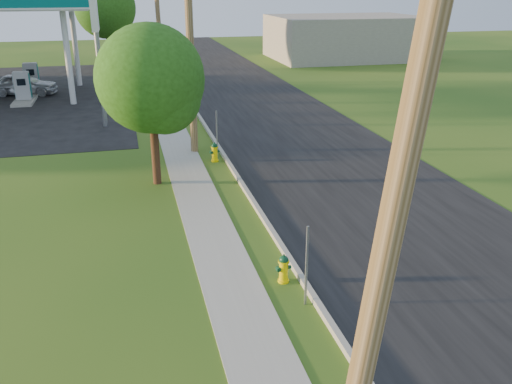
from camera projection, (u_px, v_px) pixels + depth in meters
The scene contains 19 objects.
road at pixel (368, 198), 18.80m from camera, with size 8.00×120.00×0.02m, color black.
curb at pixel (256, 207), 17.89m from camera, with size 0.15×120.00×0.15m, color #9B998D.
sidewalk at pixel (204, 213), 17.52m from camera, with size 1.50×120.00×0.03m, color #9C9A8F.
utility_pole_near at pixel (397, 196), 5.97m from camera, with size 1.40×0.32×9.48m.
utility_pole_mid at pixel (190, 36), 22.22m from camera, with size 1.40×0.32×9.80m.
utility_pole_far at pixel (158, 15), 38.58m from camera, with size 1.40×0.32×9.50m.
sign_post_near at pixel (307, 266), 12.24m from camera, with size 0.05×0.04×2.00m, color gray.
sign_post_mid at pixel (217, 134), 22.93m from camera, with size 0.05×0.04×2.00m, color gray.
sign_post_far at pixel (184, 85), 33.98m from camera, with size 0.05×0.04×2.00m, color gray.
fuel_pump_ne at pixel (23, 91), 33.55m from camera, with size 1.20×3.20×1.90m.
fuel_pump_se at pixel (32, 80), 37.17m from camera, with size 1.20×3.20×1.90m.
price_pylon at pixel (95, 17), 26.16m from camera, with size 0.34×2.04×6.85m.
distant_building at pixel (345, 37), 52.76m from camera, with size 14.00×10.00×4.00m, color gray.
tree_verge at pixel (154, 83), 18.82m from camera, with size 3.81×3.81×5.78m.
tree_lot at pixel (106, 10), 44.61m from camera, with size 4.99×4.99×7.57m.
hydrant_near at pixel (284, 269), 13.42m from camera, with size 0.39×0.35×0.76m.
hydrant_mid at pixel (215, 152), 22.52m from camera, with size 0.43×0.38×0.83m.
hydrant_far at pixel (184, 105), 31.56m from camera, with size 0.36×0.32×0.69m.
car_silver at pixel (24, 84), 35.79m from camera, with size 1.71×4.25×1.45m, color silver.
Camera 1 is at (-3.43, -6.02, 7.00)m, focal length 38.00 mm.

